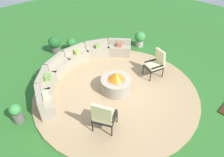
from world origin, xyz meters
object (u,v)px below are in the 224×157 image
Objects in this scene: potted_plant_3 at (16,113)px; fire_pit at (116,83)px; potted_plant_1 at (55,44)px; potted_plant_4 at (140,38)px; lounge_chair_front_right at (156,63)px; lounge_chair_front_left at (104,116)px; potted_plant_0 at (72,44)px; curved_stone_bench at (77,66)px.

fire_pit is at bearing -19.97° from potted_plant_3.
potted_plant_1 is 1.06× the size of potted_plant_4.
lounge_chair_front_right reaches higher than potted_plant_3.
lounge_chair_front_left reaches higher than fire_pit.
lounge_chair_front_left reaches higher than potted_plant_3.
potted_plant_4 is at bearing 25.36° from fire_pit.
potted_plant_4 is at bearing -37.11° from potted_plant_0.
lounge_chair_front_right is 2.45m from potted_plant_4.
potted_plant_4 is (1.48, 1.94, -0.20)m from lounge_chair_front_right.
lounge_chair_front_left is at bearing 117.99° from lounge_chair_front_right.
curved_stone_bench is at bearing 129.37° from lounge_chair_front_left.
lounge_chair_front_right is 4.04m from potted_plant_0.
potted_plant_1 reaches higher than curved_stone_bench.
lounge_chair_front_right reaches higher than potted_plant_1.
fire_pit is 3.49m from potted_plant_0.
potted_plant_1 is (-1.72, 4.27, -0.18)m from lounge_chair_front_right.
lounge_chair_front_left is 1.67× the size of potted_plant_3.
potted_plant_1 is at bearing 135.40° from lounge_chair_front_left.
potted_plant_1 is 3.96m from potted_plant_4.
lounge_chair_front_right reaches higher than fire_pit.
potted_plant_0 is (2.05, 4.39, -0.29)m from lounge_chair_front_left.
fire_pit is 0.95× the size of lounge_chair_front_left.
fire_pit is at bearing 94.18° from lounge_chair_front_right.
lounge_chair_front_right is at bearing -127.39° from potted_plant_4.
lounge_chair_front_left is 1.42× the size of potted_plant_1.
potted_plant_1 reaches higher than potted_plant_0.
potted_plant_3 is at bearing -165.23° from curved_stone_bench.
potted_plant_4 is (3.47, -0.32, 0.06)m from curved_stone_bench.
potted_plant_3 reaches higher than potted_plant_0.
fire_pit is 3.23m from potted_plant_3.
lounge_chair_front_right is at bearing -14.59° from fire_pit.
potted_plant_1 is (1.42, 4.78, -0.20)m from lounge_chair_front_left.
lounge_chair_front_right is at bearing 71.14° from lounge_chair_front_left.
potted_plant_3 is (-3.03, 1.10, 0.00)m from fire_pit.
potted_plant_4 is (2.57, -1.94, 0.07)m from potted_plant_0.
potted_plant_4 is at bearing -18.62° from lounge_chair_front_right.
curved_stone_bench is 2.82m from potted_plant_3.
curved_stone_bench is 4.56× the size of lounge_chair_front_right.
potted_plant_3 is 6.21m from potted_plant_4.
potted_plant_1 reaches higher than potted_plant_4.
fire_pit is at bearing 94.94° from lounge_chair_front_left.
fire_pit is 3.50m from potted_plant_4.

